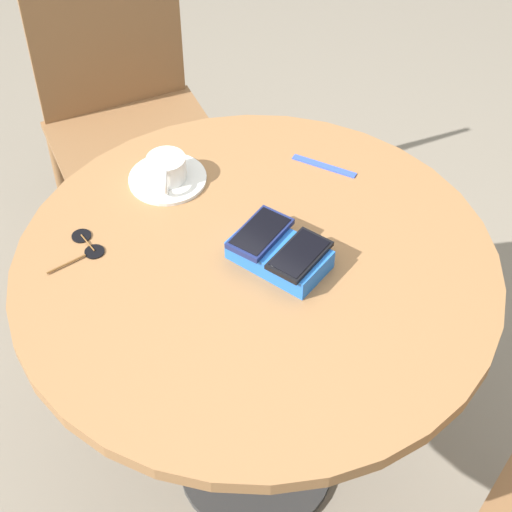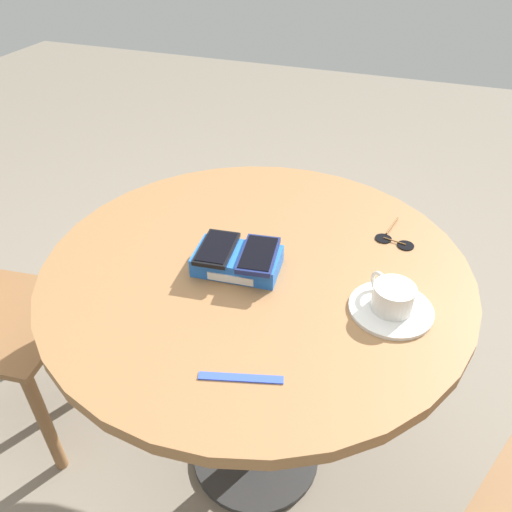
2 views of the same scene
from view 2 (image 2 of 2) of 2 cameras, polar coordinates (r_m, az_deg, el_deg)
ground_plane at (r=1.69m, az=-0.00°, el=-21.65°), size 8.00×8.00×0.00m
round_table at (r=1.19m, az=-0.00°, el=-5.38°), size 0.95×0.95×0.76m
phone_box at (r=1.09m, az=-2.15°, el=-0.58°), size 0.19×0.12×0.04m
phone_black at (r=1.08m, az=-4.50°, el=0.89°), size 0.09×0.14×0.01m
phone_navy at (r=1.06m, az=0.29°, el=0.15°), size 0.09×0.14×0.01m
saucer at (r=1.03m, az=15.15°, el=-5.86°), size 0.17×0.17×0.01m
coffee_cup at (r=1.01m, az=15.33°, el=-4.45°), size 0.10×0.10×0.05m
lanyard_strap at (r=0.88m, az=-1.75°, el=-13.75°), size 0.15×0.06×0.00m
sunglasses at (r=1.23m, az=15.50°, el=1.78°), size 0.09×0.13×0.01m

